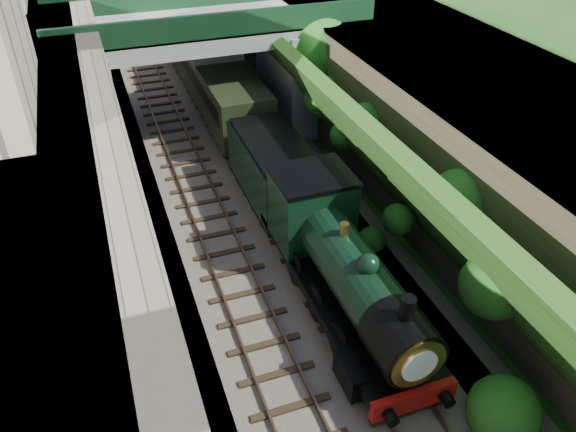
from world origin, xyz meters
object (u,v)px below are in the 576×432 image
Objects in this scene: locomotive at (343,269)px; tender at (275,173)px; road_bridge at (218,59)px; tree at (321,52)px.

locomotive is 1.70× the size of tender.
locomotive is at bearing -90.00° from tender.
tree is (4.97, -2.36, 0.57)m from road_bridge.
tender is at bearing 90.00° from locomotive.
road_bridge reaches higher than locomotive.
tender is at bearing -127.35° from tree.
road_bridge reaches higher than tree.
road_bridge is 2.42× the size of tree.
road_bridge is 16.05m from locomotive.
tree is 1.10× the size of tender.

